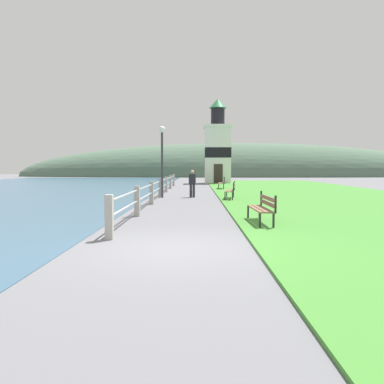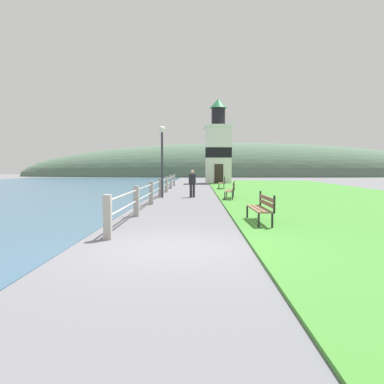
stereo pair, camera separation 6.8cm
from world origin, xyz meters
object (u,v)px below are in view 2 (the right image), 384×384
park_bench_near (262,206)px  park_bench_midway (231,189)px  lamp_post (162,148)px  lighthouse (218,149)px  person_strolling (192,183)px  park_bench_far (223,182)px

park_bench_near → park_bench_midway: bearing=-90.5°
park_bench_midway → lamp_post: size_ratio=0.49×
park_bench_midway → lighthouse: size_ratio=0.22×
park_bench_near → lamp_post: bearing=-69.7°
person_strolling → lamp_post: lamp_post is taller
lamp_post → lighthouse: bearing=77.5°
park_bench_far → person_strolling: person_strolling is taller
park_bench_midway → person_strolling: 2.56m
park_bench_near → park_bench_midway: (-0.16, 8.41, -0.00)m
lighthouse → lamp_post: bearing=-102.5°
person_strolling → lamp_post: 2.55m
lighthouse → park_bench_far: bearing=-91.3°
park_bench_midway → park_bench_far: 9.02m
park_bench_near → person_strolling: bearing=-79.0°
park_bench_midway → person_strolling: size_ratio=1.27×
park_bench_near → lighthouse: lighthouse is taller
park_bench_near → person_strolling: (-2.21, 9.92, 0.29)m
lighthouse → park_bench_midway: bearing=-91.1°
park_bench_near → park_bench_midway: size_ratio=1.03×
lighthouse → person_strolling: size_ratio=5.73×
park_bench_near → lighthouse: 28.43m
park_bench_far → lighthouse: (0.24, 10.83, 3.07)m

